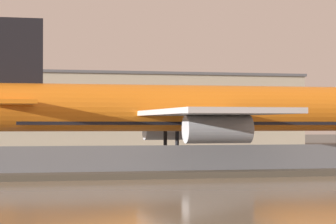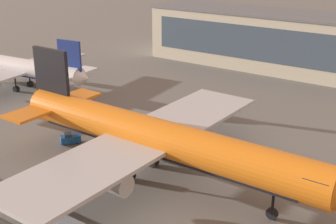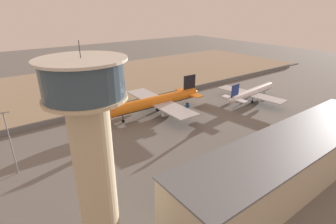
{
  "view_description": "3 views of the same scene",
  "coord_description": "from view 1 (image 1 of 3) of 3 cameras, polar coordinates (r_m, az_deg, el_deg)",
  "views": [
    {
      "loc": [
        -19.77,
        -84.37,
        4.4
      ],
      "look_at": [
        2.76,
        3.1,
        5.86
      ],
      "focal_mm": 85.0,
      "sensor_mm": 36.0,
      "label": 1
    },
    {
      "loc": [
        40.1,
        -45.94,
        31.47
      ],
      "look_at": [
        0.51,
        9.88,
        6.0
      ],
      "focal_mm": 50.0,
      "sensor_mm": 36.0,
      "label": 2
    },
    {
      "loc": [
        69.24,
        96.06,
        47.82
      ],
      "look_at": [
        5.13,
        9.96,
        4.0
      ],
      "focal_mm": 28.0,
      "sensor_mm": 36.0,
      "label": 3
    }
  ],
  "objects": [
    {
      "name": "terminal_building",
      "position": [
        152.02,
        -5.93,
        0.11
      ],
      "size": [
        83.37,
        17.6,
        14.26
      ],
      "color": "#BCB299",
      "rests_on": "ground"
    },
    {
      "name": "perimeter_fence",
      "position": [
        71.24,
        1.68,
        -3.43
      ],
      "size": [
        280.0,
        0.1,
        2.58
      ],
      "color": "slate",
      "rests_on": "ground"
    },
    {
      "name": "cargo_jet_orange",
      "position": [
        88.42,
        1.83,
        0.14
      ],
      "size": [
        53.9,
        45.92,
        15.83
      ],
      "color": "orange",
      "rests_on": "ground"
    },
    {
      "name": "baggage_tug",
      "position": [
        86.53,
        -10.2,
        -3.29
      ],
      "size": [
        3.22,
        3.51,
        1.8
      ],
      "color": "#19519E",
      "rests_on": "ground"
    },
    {
      "name": "ground_plane",
      "position": [
        86.76,
        -1.26,
        -3.84
      ],
      "size": [
        500.0,
        500.0,
        0.0
      ],
      "primitive_type": "plane",
      "color": "#66635E"
    },
    {
      "name": "shoreline_seawall",
      "position": [
        66.99,
        2.76,
        -4.48
      ],
      "size": [
        320.0,
        3.0,
        0.5
      ],
      "color": "#474238",
      "rests_on": "ground"
    }
  ]
}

